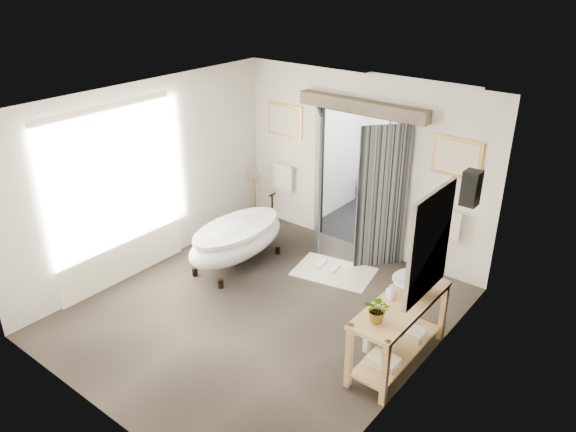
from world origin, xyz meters
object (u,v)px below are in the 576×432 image
object	(u,v)px
vanity	(397,326)
basin	(414,286)
clawfoot_tub	(237,239)
rug	(334,272)

from	to	relation	value
vanity	basin	xyz separation A→B (m)	(0.02, 0.29, 0.43)
clawfoot_tub	rug	size ratio (longest dim) A/B	1.58
clawfoot_tub	rug	world-z (taller)	clawfoot_tub
basin	clawfoot_tub	bearing A→B (deg)	162.94
clawfoot_tub	rug	bearing A→B (deg)	28.76
rug	basin	size ratio (longest dim) A/B	2.31
clawfoot_tub	vanity	xyz separation A→B (m)	(3.11, -0.54, 0.05)
clawfoot_tub	basin	bearing A→B (deg)	-4.49
vanity	clawfoot_tub	bearing A→B (deg)	170.16
rug	vanity	bearing A→B (deg)	-36.21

